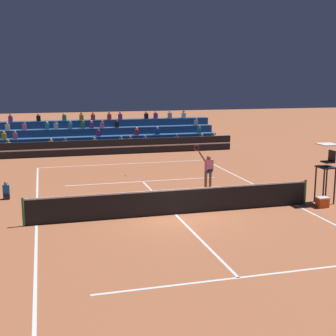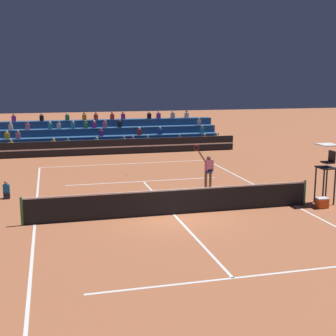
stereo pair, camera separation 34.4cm
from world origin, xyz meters
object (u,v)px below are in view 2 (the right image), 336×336
tennis_player (208,170)px  tennis_ball (127,175)px  ball_kid_courtside (7,192)px  equipment_cooler (322,203)px  umpire_chair (327,166)px

tennis_player → tennis_ball: tennis_player is taller
ball_kid_courtside → tennis_ball: (6.22, 3.72, -0.30)m
ball_kid_courtside → equipment_cooler: bearing=-20.7°
ball_kid_courtside → tennis_ball: size_ratio=12.43×
tennis_player → ball_kid_courtside: bearing=176.4°
tennis_player → equipment_cooler: (3.65, -4.42, -0.76)m
tennis_ball → umpire_chair: bearing=-46.9°
ball_kid_courtside → tennis_ball: 7.26m
umpire_chair → tennis_ball: 11.25m
ball_kid_courtside → tennis_player: 9.68m
ball_kid_courtside → tennis_player: tennis_player is taller
umpire_chair → ball_kid_courtside: umpire_chair is taller
equipment_cooler → tennis_ball: bearing=128.9°
umpire_chair → tennis_ball: (-7.60, 8.12, -1.68)m
ball_kid_courtside → equipment_cooler: size_ratio=1.69×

